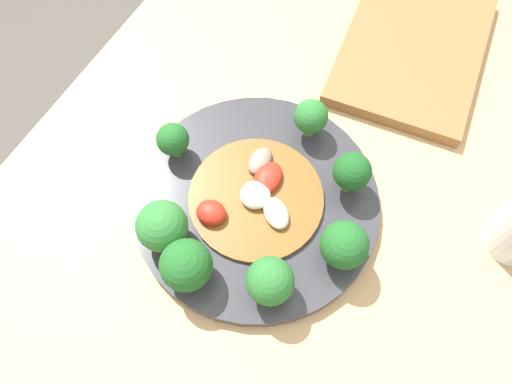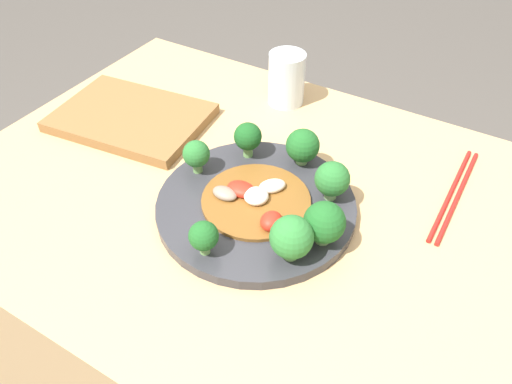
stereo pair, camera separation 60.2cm
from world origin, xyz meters
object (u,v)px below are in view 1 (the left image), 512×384
at_px(stirfry_center, 255,196).
at_px(cutting_board, 413,48).
at_px(broccoli_west, 186,265).
at_px(plate, 256,202).
at_px(broccoli_southwest, 270,281).
at_px(broccoli_east, 311,117).
at_px(broccoli_north, 173,140).
at_px(broccoli_south, 344,245).
at_px(broccoli_northwest, 162,226).
at_px(broccoli_southeast, 352,172).

height_order(stirfry_center, cutting_board, stirfry_center).
relative_size(broccoli_west, cutting_board, 0.22).
relative_size(plate, cutting_board, 1.03).
height_order(broccoli_southwest, broccoli_east, broccoli_southwest).
bearing_deg(broccoli_west, broccoli_north, 38.05).
bearing_deg(stirfry_center, broccoli_southwest, -143.01).
bearing_deg(broccoli_east, broccoli_west, 171.81).
xyz_separation_m(broccoli_east, broccoli_south, (-0.14, -0.11, -0.00)).
bearing_deg(cutting_board, stirfry_center, 165.23).
bearing_deg(broccoli_northwest, broccoli_west, -117.97).
height_order(broccoli_south, cutting_board, broccoli_south).
bearing_deg(broccoli_southeast, broccoli_north, 106.09).
bearing_deg(broccoli_north, broccoli_southeast, -73.91).
xyz_separation_m(plate, broccoli_east, (0.12, -0.01, 0.04)).
bearing_deg(broccoli_west, broccoli_east, -8.19).
distance_m(broccoli_south, cutting_board, 0.35).
distance_m(broccoli_north, broccoli_southeast, 0.22).
relative_size(broccoli_southwest, stirfry_center, 0.38).
bearing_deg(broccoli_south, broccoli_north, 84.18).
relative_size(plate, stirfry_center, 1.83).
relative_size(broccoli_north, broccoli_northwest, 0.78).
distance_m(plate, broccoli_southwest, 0.12).
xyz_separation_m(broccoli_north, broccoli_southeast, (0.06, -0.21, 0.01)).
height_order(broccoli_northwest, stirfry_center, broccoli_northwest).
height_order(broccoli_west, broccoli_southeast, broccoli_west).
height_order(plate, broccoli_northwest, broccoli_northwest).
bearing_deg(broccoli_north, cutting_board, -33.03).
bearing_deg(cutting_board, broccoli_north, 146.97).
relative_size(broccoli_northwest, broccoli_southeast, 1.08).
bearing_deg(cutting_board, broccoli_northwest, 160.14).
bearing_deg(broccoli_southwest, broccoli_southeast, -8.20).
bearing_deg(stirfry_center, cutting_board, -14.77).
bearing_deg(broccoli_north, plate, -94.05).
relative_size(broccoli_north, broccoli_southwest, 0.83).
distance_m(plate, cutting_board, 0.34).
bearing_deg(broccoli_north, stirfry_center, -94.00).
relative_size(broccoli_north, broccoli_west, 0.80).
relative_size(plate, broccoli_southwest, 4.82).
bearing_deg(stirfry_center, broccoli_east, -7.68).
bearing_deg(cutting_board, broccoli_south, -173.71).
xyz_separation_m(broccoli_northwest, cutting_board, (0.42, -0.15, -0.04)).
xyz_separation_m(broccoli_north, stirfry_center, (-0.01, -0.12, -0.02)).
xyz_separation_m(broccoli_northwest, stirfry_center, (0.10, -0.07, -0.03)).
xyz_separation_m(plate, broccoli_southeast, (0.07, -0.09, 0.05)).
bearing_deg(stirfry_center, broccoli_west, 171.30).
bearing_deg(plate, broccoli_southeast, -52.42).
bearing_deg(broccoli_east, broccoli_southeast, -122.20).
xyz_separation_m(plate, broccoli_northwest, (-0.10, 0.07, 0.05)).
relative_size(broccoli_south, cutting_board, 0.21).
xyz_separation_m(plate, broccoli_north, (0.01, 0.12, 0.04)).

